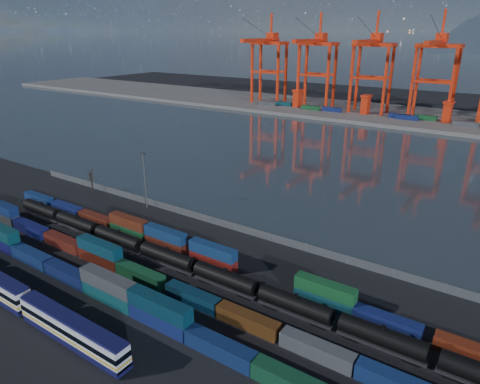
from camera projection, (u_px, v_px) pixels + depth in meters
The scene contains 13 objects.
ground at pixel (159, 279), 88.46m from camera, with size 700.00×700.00×0.00m, color black.
harbor_water at pixel (346, 161), 169.81m from camera, with size 700.00×700.00×0.00m, color #28333B.
far_quay at pixel (412, 117), 250.81m from camera, with size 700.00×70.00×2.00m, color #514F4C.
container_row_south at pixel (68, 271), 87.16m from camera, with size 140.20×2.66×5.66m.
container_row_mid at pixel (182, 290), 81.53m from camera, with size 142.09×2.49×5.30m.
container_row_north at pixel (204, 254), 94.28m from camera, with size 140.60×2.37×5.05m.
tanker_string at pixel (195, 267), 88.64m from camera, with size 122.92×3.10×4.43m.
waterfront_fence at pixel (236, 227), 109.80m from camera, with size 160.12×0.12×2.20m.
bare_tree at pixel (92, 181), 134.42m from camera, with size 2.02×2.10×8.06m.
yard_light_mast at pixel (145, 178), 121.09m from camera, with size 1.60×0.40×16.60m.
gantry_cranes at pixel (404, 54), 237.22m from camera, with size 197.80×43.78×59.29m.
quay_containers at pixel (386, 115), 244.51m from camera, with size 172.58×10.99×2.60m.
straddle_carriers at pixel (405, 107), 241.97m from camera, with size 140.00×7.00×11.10m.
Camera 1 is at (56.82, -53.82, 48.08)m, focal length 32.00 mm.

